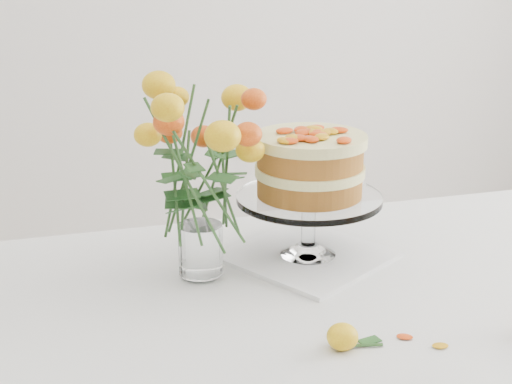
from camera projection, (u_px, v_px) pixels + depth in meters
table at (375, 338)px, 1.28m from camera, size 1.43×0.93×0.76m
napkin at (308, 256)px, 1.42m from camera, size 0.38×0.38×0.01m
cake_stand at (310, 172)px, 1.37m from camera, size 0.28×0.28×0.25m
rose_vase at (198, 152)px, 1.26m from camera, size 0.29×0.29×0.41m
loose_rose_near at (343, 337)px, 1.09m from camera, size 0.09×0.05×0.04m
stray_petal_a at (336, 333)px, 1.13m from camera, size 0.03×0.02×0.00m
stray_petal_b at (405, 337)px, 1.12m from camera, size 0.03×0.02×0.00m
stray_petal_c at (440, 346)px, 1.10m from camera, size 0.03×0.02×0.00m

